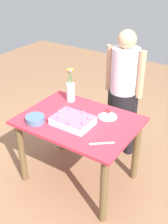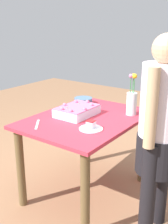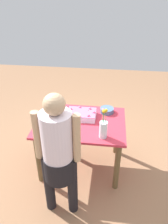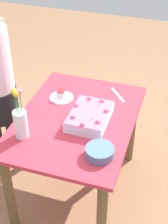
{
  "view_description": "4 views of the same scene",
  "coord_description": "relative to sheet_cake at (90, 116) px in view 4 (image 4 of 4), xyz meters",
  "views": [
    {
      "loc": [
        -1.32,
        1.92,
        2.17
      ],
      "look_at": [
        -0.07,
        0.02,
        0.87
      ],
      "focal_mm": 45.0,
      "sensor_mm": 36.0,
      "label": 1
    },
    {
      "loc": [
        -1.89,
        -1.35,
        1.56
      ],
      "look_at": [
        0.06,
        0.07,
        0.77
      ],
      "focal_mm": 45.0,
      "sensor_mm": 36.0,
      "label": 2
    },
    {
      "loc": [
        0.33,
        -2.28,
        2.3
      ],
      "look_at": [
        0.04,
        0.06,
        0.86
      ],
      "focal_mm": 35.0,
      "sensor_mm": 36.0,
      "label": 3
    },
    {
      "loc": [
        1.85,
        0.66,
        2.27
      ],
      "look_at": [
        -0.0,
        0.06,
        0.82
      ],
      "focal_mm": 55.0,
      "sensor_mm": 36.0,
      "label": 4
    }
  ],
  "objects": [
    {
      "name": "flower_vase",
      "position": [
        0.3,
        -0.38,
        0.08
      ],
      "size": [
        0.09,
        0.09,
        0.37
      ],
      "color": "white",
      "rests_on": "dining_table"
    },
    {
      "name": "fruit_bowl",
      "position": [
        0.33,
        0.17,
        -0.01
      ],
      "size": [
        0.18,
        0.18,
        0.06
      ],
      "primitive_type": "cylinder",
      "color": "slate",
      "rests_on": "dining_table"
    },
    {
      "name": "cake_knife",
      "position": [
        -0.38,
        0.12,
        -0.04
      ],
      "size": [
        0.18,
        0.15,
        0.0
      ],
      "primitive_type": "cube",
      "rotation": [
        0.0,
        0.0,
        3.83
      ],
      "color": "silver",
      "rests_on": "dining_table"
    },
    {
      "name": "ground_plane",
      "position": [
        0.0,
        -0.1,
        -0.79
      ],
      "size": [
        8.0,
        8.0,
        0.0
      ],
      "primitive_type": "plane",
      "color": "#976B4B"
    },
    {
      "name": "serving_plate_with_slice",
      "position": [
        -0.21,
        -0.3,
        -0.02
      ],
      "size": [
        0.19,
        0.19,
        0.07
      ],
      "color": "white",
      "rests_on": "dining_table"
    },
    {
      "name": "sheet_cake",
      "position": [
        0.0,
        0.0,
        0.0
      ],
      "size": [
        0.37,
        0.27,
        0.1
      ],
      "color": "white",
      "rests_on": "dining_table"
    },
    {
      "name": "dining_table",
      "position": [
        0.0,
        -0.1,
        -0.18
      ],
      "size": [
        1.13,
        0.83,
        0.75
      ],
      "color": "#C43042",
      "rests_on": "ground_plane"
    }
  ]
}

